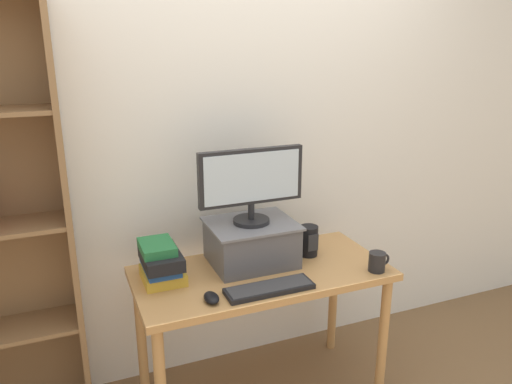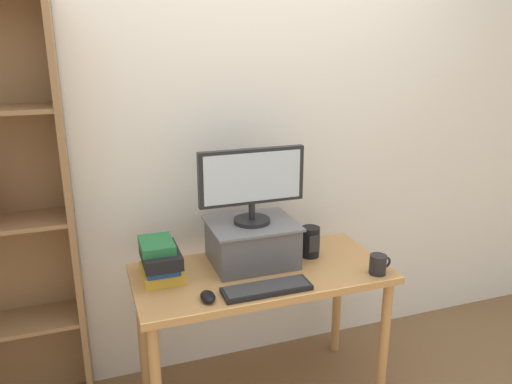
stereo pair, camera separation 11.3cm
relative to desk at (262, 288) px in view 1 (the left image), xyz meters
The scene contains 9 objects.
back_wall 0.80m from the desk, 90.00° to the left, with size 7.00×0.08×2.60m.
desk is the anchor object (origin of this frame).
riser_box 0.23m from the desk, 97.50° to the left, with size 0.43×0.36×0.22m.
computer_monitor 0.53m from the desk, 97.60° to the left, with size 0.53×0.18×0.37m.
keyboard 0.24m from the desk, 103.46° to the right, with size 0.41×0.13×0.02m.
computer_mouse 0.39m from the desk, 148.31° to the right, with size 0.06×0.10×0.04m.
book_stack 0.52m from the desk, behind, with size 0.19×0.28×0.19m.
coffee_mug 0.58m from the desk, 22.80° to the right, with size 0.11×0.08×0.10m.
desk_speaker 0.35m from the desk, 13.90° to the left, with size 0.10×0.10×0.16m.
Camera 1 is at (-0.87, -2.05, 1.84)m, focal length 35.00 mm.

